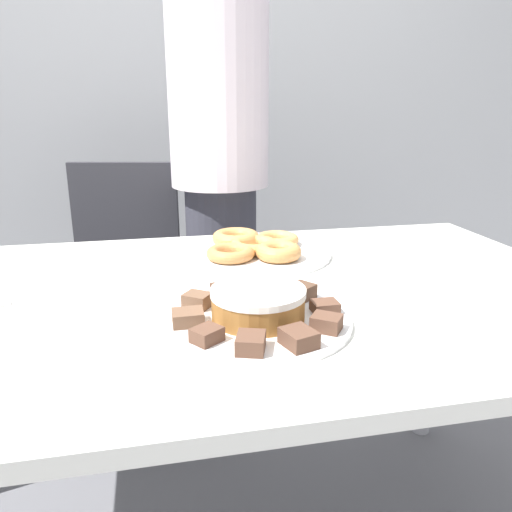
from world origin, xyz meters
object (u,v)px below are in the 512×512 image
plate_cake (258,320)px  frosted_cake (258,303)px  plate_donuts (254,253)px  person_standing (220,170)px  office_chair_left (121,298)px

plate_cake → frosted_cake: bearing=0.0°
plate_donuts → person_standing: bearing=91.9°
plate_cake → frosted_cake: frosted_cake is taller
office_chair_left → plate_cake: size_ratio=2.77×
plate_cake → frosted_cake: 0.03m
plate_cake → office_chair_left: bearing=107.5°
person_standing → office_chair_left: size_ratio=1.86×
office_chair_left → person_standing: bearing=3.4°
person_standing → office_chair_left: person_standing is taller
person_standing → plate_donuts: person_standing is taller
office_chair_left → frosted_cake: 1.06m
person_standing → office_chair_left: bearing=171.2°
office_chair_left → frosted_cake: office_chair_left is taller
person_standing → plate_cake: 0.92m
office_chair_left → frosted_cake: bearing=-60.3°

